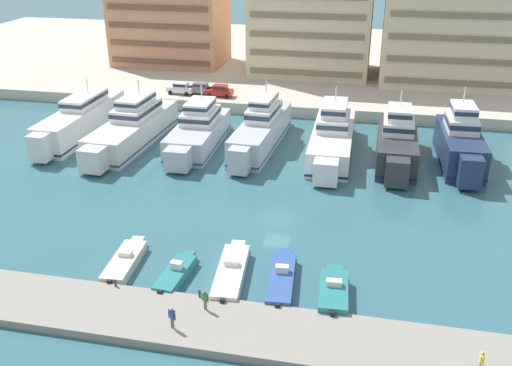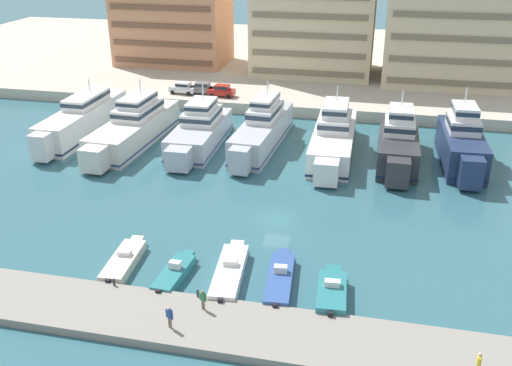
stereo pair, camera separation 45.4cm
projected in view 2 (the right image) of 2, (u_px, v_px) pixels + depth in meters
The scene contains 25 objects.
ground_plane at pixel (277, 218), 54.72m from camera, with size 400.00×400.00×0.00m, color #336670.
quay_promenade at pixel (338, 61), 113.04m from camera, with size 180.00×70.00×1.66m, color beige.
pier_dock at pixel (231, 328), 39.36m from camera, with size 120.00×5.72×0.64m, color gray.
yacht_white_far_left at pixel (83, 119), 75.57m from camera, with size 4.09×21.34×6.93m.
yacht_ivory_left at pixel (134, 127), 72.84m from camera, with size 5.76×21.69×7.60m.
yacht_silver_mid_left at pixel (199, 131), 71.67m from camera, with size 5.32×17.85×7.37m.
yacht_silver_center_left at pixel (262, 129), 71.60m from camera, with size 5.00×20.45×7.94m.
yacht_white_center at pixel (334, 137), 69.24m from camera, with size 5.12×20.45×7.85m.
yacht_charcoal_center_right at pixel (398, 143), 66.80m from camera, with size 4.57×16.53×8.11m.
yacht_navy_mid_right at pixel (462, 144), 65.99m from camera, with size 4.80×16.05×8.66m.
motorboat_cream_far_left at pixel (124, 261), 47.05m from camera, with size 2.35×7.19×1.23m.
motorboat_teal_left at pixel (175, 273), 45.35m from camera, with size 2.04×6.30×1.40m.
motorboat_white_mid_left at pixel (230, 272), 45.41m from camera, with size 2.81×8.78×1.41m.
motorboat_blue_center_left at pixel (280, 279), 44.59m from camera, with size 2.49×8.07×1.46m.
motorboat_teal_center at pixel (332, 293), 42.75m from camera, with size 2.45×6.33×1.56m.
car_white_far_left at pixel (183, 88), 88.27m from camera, with size 4.22×2.18×1.80m.
car_grey_left at pixel (202, 88), 88.20m from camera, with size 4.16×2.04×1.80m.
car_red_mid_left at pixel (222, 90), 86.87m from camera, with size 4.14×2.00×1.80m.
apartment_block_far_left at pixel (173, 19), 105.26m from camera, with size 20.41×12.78×17.85m.
apartment_block_mid_left at pixel (454, 17), 92.20m from camera, with size 21.63×17.79×22.57m.
pedestrian_near_edge at pixel (169, 315), 38.55m from camera, with size 0.61×0.41×1.71m.
pedestrian_mid_deck at pixel (203, 298), 40.42m from camera, with size 0.59×0.36×1.61m.
pedestrian_far_side at pixel (479, 362), 34.55m from camera, with size 0.24×0.63×1.63m.
bollard_west at pixel (114, 282), 43.36m from camera, with size 0.20×0.20×0.61m.
bollard_west_mid at pixel (198, 293), 42.05m from camera, with size 0.20×0.20×0.61m.
Camera 2 is at (8.50, -47.64, 25.83)m, focal length 40.00 mm.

